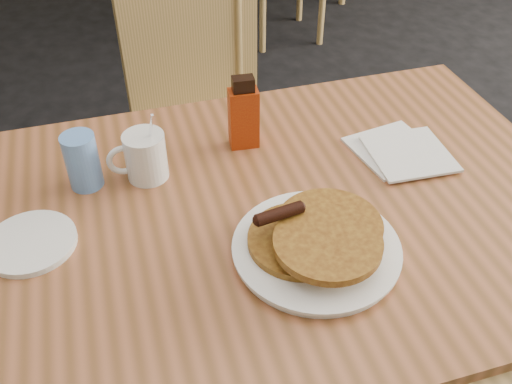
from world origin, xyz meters
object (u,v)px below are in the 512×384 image
at_px(blue_tumbler, 82,161).
at_px(syrup_bottle, 244,115).
at_px(chair_main_far, 200,96).
at_px(pancake_plate, 317,243).
at_px(main_table, 266,224).
at_px(coffee_mug, 144,156).

bearing_deg(blue_tumbler, syrup_bottle, 6.94).
bearing_deg(chair_main_far, pancake_plate, -94.52).
xyz_separation_m(main_table, coffee_mug, (-0.20, 0.17, 0.09)).
xyz_separation_m(coffee_mug, syrup_bottle, (0.22, 0.05, 0.02)).
xyz_separation_m(pancake_plate, coffee_mug, (-0.26, 0.31, 0.03)).
distance_m(chair_main_far, blue_tumbler, 0.71).
height_order(chair_main_far, pancake_plate, chair_main_far).
xyz_separation_m(syrup_bottle, blue_tumbler, (-0.34, -0.04, -0.02)).
bearing_deg(main_table, chair_main_far, 88.02).
bearing_deg(syrup_bottle, main_table, -89.65).
distance_m(pancake_plate, syrup_bottle, 0.36).
xyz_separation_m(chair_main_far, blue_tumbler, (-0.35, -0.57, 0.24)).
bearing_deg(main_table, syrup_bottle, 85.07).
relative_size(coffee_mug, syrup_bottle, 0.95).
relative_size(coffee_mug, blue_tumbler, 1.35).
height_order(main_table, pancake_plate, pancake_plate).
bearing_deg(blue_tumbler, pancake_plate, -39.94).
relative_size(pancake_plate, syrup_bottle, 1.80).
height_order(coffee_mug, blue_tumbler, coffee_mug).
distance_m(syrup_bottle, blue_tumbler, 0.35).
bearing_deg(pancake_plate, main_table, 110.77).
relative_size(pancake_plate, coffee_mug, 1.89).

